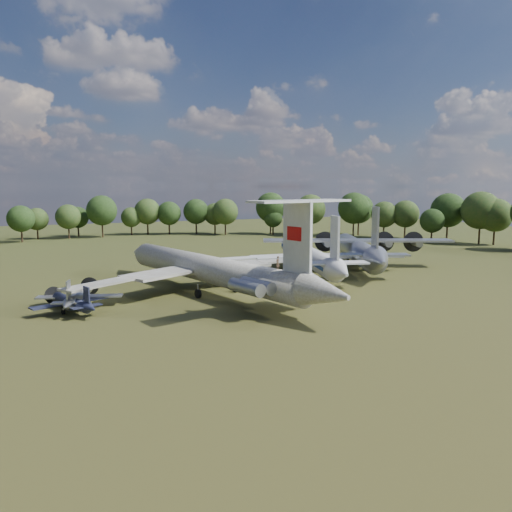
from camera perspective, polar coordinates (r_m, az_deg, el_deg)
name	(u,v)px	position (r m, az deg, el deg)	size (l,w,h in m)	color
ground	(207,288)	(78.26, -5.61, -3.68)	(300.00, 300.00, 0.00)	#213A13
il62_airliner	(209,274)	(74.49, -5.42, -2.10)	(43.63, 56.71, 5.56)	silver
tu104_jet	(308,259)	(92.62, 5.95, -0.36)	(36.09, 48.11, 4.81)	silver
an12_transport	(358,254)	(99.09, 11.55, 0.24)	(36.79, 41.12, 5.41)	#ACAFB5
small_prop_west	(72,305)	(67.20, -20.29, -5.23)	(9.77, 13.33, 1.95)	black
small_prop_northwest	(79,299)	(69.75, -19.59, -4.62)	(11.05, 15.06, 2.21)	gray
person_on_il62	(278,263)	(61.61, 2.49, -0.77)	(0.61, 0.40, 1.66)	#936C4A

